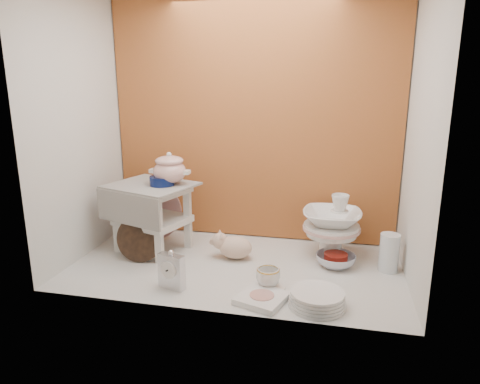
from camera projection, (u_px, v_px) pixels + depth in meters
The scene contains 17 objects.
ground at pixel (236, 266), 2.43m from camera, with size 1.80×1.80×0.00m, color silver.
niche_shell at pixel (243, 93), 2.37m from camera, with size 1.86×1.03×1.53m.
step_stool at pixel (153, 217), 2.62m from camera, with size 0.46×0.40×0.41m, color silver, non-canonical shape.
soup_tureen at pixel (170, 168), 2.54m from camera, with size 0.23×0.23×0.19m, color white, non-canonical shape.
cobalt_bowl at pixel (162, 181), 2.54m from camera, with size 0.14×0.14×0.05m, color #09164A.
floral_platter at pixel (153, 211), 2.80m from camera, with size 0.37×0.07×0.37m, color silver, non-canonical shape.
blue_white_vase at pixel (137, 223), 2.82m from camera, with size 0.21×0.21×0.22m, color white.
lacquer_tray at pixel (140, 238), 2.47m from camera, with size 0.27×0.08×0.27m, color black, non-canonical shape.
mantel_clock at pixel (172, 270), 2.15m from camera, with size 0.14×0.05×0.20m, color silver.
plush_pig at pixel (235, 247), 2.51m from camera, with size 0.24×0.17×0.14m, color #D3AD95.
teacup_saucer at pixel (268, 287), 2.17m from camera, with size 0.17×0.17×0.01m, color white.
gold_rim_teacup at pixel (268, 277), 2.16m from camera, with size 0.12×0.12×0.09m, color white.
lattice_dish at pixel (262, 298), 2.05m from camera, with size 0.21×0.21×0.03m, color white.
dinner_plate_stack at pixel (317, 299), 1.99m from camera, with size 0.26×0.26×0.07m, color white.
crystal_bowl at pixel (336, 260), 2.42m from camera, with size 0.22×0.22×0.07m, color silver.
clear_glass_vase at pixel (389, 253), 2.35m from camera, with size 0.10×0.10×0.21m, color silver.
porcelain_tower at pixel (332, 226), 2.51m from camera, with size 0.33×0.33×0.38m, color white, non-canonical shape.
Camera 1 is at (0.51, -2.19, 1.02)m, focal length 32.81 mm.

